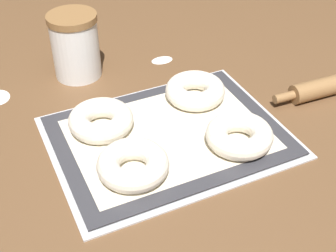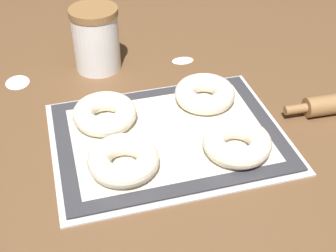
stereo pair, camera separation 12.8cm
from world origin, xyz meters
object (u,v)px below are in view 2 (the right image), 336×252
(bagel_back_left, at_px, (105,113))
(flour_canister, at_px, (96,39))
(bagel_front_left, at_px, (124,160))
(bagel_back_right, at_px, (205,94))
(baking_tray, at_px, (168,137))
(bagel_front_right, at_px, (237,143))

(bagel_back_left, height_order, flour_canister, flour_canister)
(bagel_front_left, relative_size, bagel_back_right, 1.00)
(baking_tray, xyz_separation_m, bagel_front_right, (0.12, -0.09, 0.03))
(bagel_front_right, height_order, bagel_back_right, same)
(bagel_front_left, relative_size, bagel_back_left, 1.00)
(bagel_front_right, relative_size, bagel_back_right, 1.00)
(bagel_back_left, bearing_deg, bagel_front_left, -86.27)
(bagel_back_left, relative_size, bagel_back_right, 1.00)
(bagel_front_left, xyz_separation_m, bagel_front_right, (0.23, -0.01, 0.00))
(baking_tray, distance_m, bagel_back_right, 0.15)
(bagel_front_left, distance_m, bagel_front_right, 0.23)
(bagel_front_left, bearing_deg, bagel_front_right, -2.65)
(bagel_back_left, distance_m, flour_canister, 0.26)
(bagel_front_left, relative_size, flour_canister, 0.85)
(bagel_back_left, xyz_separation_m, bagel_back_right, (0.23, 0.01, 0.00))
(bagel_back_left, relative_size, flour_canister, 0.85)
(bagel_front_right, bearing_deg, bagel_front_left, 177.35)
(bagel_back_left, xyz_separation_m, flour_canister, (0.02, 0.25, 0.05))
(bagel_back_right, distance_m, flour_canister, 0.32)
(flour_canister, bearing_deg, bagel_front_right, -62.94)
(bagel_back_left, distance_m, bagel_back_right, 0.23)
(baking_tray, bearing_deg, flour_canister, 106.20)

